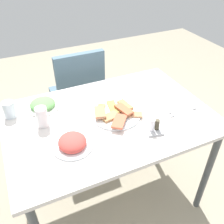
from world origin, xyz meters
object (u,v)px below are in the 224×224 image
Objects in this scene: condiment_caddy at (154,128)px; dining_table at (109,127)px; dining_chair at (79,92)px; salad_plate_rice at (43,104)px; spoon at (179,109)px; drinking_glass at (9,110)px; pide_platter at (116,114)px; salad_plate_greens at (72,143)px; paper_napkin at (181,111)px; fork at (183,112)px; soda_can at (42,117)px.

dining_table is at bearing 126.88° from condiment_caddy.
dining_chair reaches higher than salad_plate_rice.
dining_table is at bearing 159.76° from spoon.
condiment_caddy is at bearing -33.76° from drinking_glass.
pide_platter is 1.44× the size of salad_plate_greens.
dining_chair is at bearing 40.23° from drinking_glass.
paper_napkin is 0.71× the size of fork.
condiment_caddy reaches higher than fork.
spoon is (0.39, -0.11, -0.01)m from pide_platter.
dining_chair is 6.59× the size of paper_napkin.
soda_can is at bearing -46.09° from drinking_glass.
salad_plate_greens is 0.25m from soda_can.
dining_chair is 4.32× the size of salad_plate_greens.
drinking_glass reaches higher than paper_napkin.
condiment_caddy is (0.45, -0.08, 0.00)m from salad_plate_greens.
dining_table is 7.20× the size of spoon.
salad_plate_greens is at bearing 170.29° from condiment_caddy.
paper_napkin is 0.02m from spoon.
salad_plate_rice is (-0.34, 0.26, 0.10)m from dining_table.
salad_plate_rice reaches higher than paper_napkin.
drinking_glass is at bearing -139.77° from dining_chair.
dining_chair is at bearing 70.98° from salad_plate_greens.
salad_plate_greens is at bearing -178.73° from paper_napkin.
soda_can is at bearing 150.74° from condiment_caddy.
dining_chair reaches higher than dining_table.
salad_plate_rice reaches higher than spoon.
condiment_caddy is at bearing -9.71° from salad_plate_greens.
salad_plate_greens is at bearing -155.48° from pide_platter.
fork is at bearing -65.21° from dining_chair.
drinking_glass is 1.05m from fork.
salad_plate_rice is at bearing -128.50° from dining_chair.
paper_napkin is at bearing -21.54° from drinking_glass.
soda_can is at bearing 113.69° from salad_plate_greens.
soda_can is at bearing 165.06° from paper_napkin.
dining_table is at bearing 28.66° from salad_plate_greens.
pide_platter is 0.35m from salad_plate_greens.
dining_chair is at bearing 57.94° from soda_can.
pide_platter is 1.49× the size of salad_plate_rice.
condiment_caddy reaches higher than spoon.
dining_table is 1.32× the size of dining_chair.
dining_table is 11.46× the size of condiment_caddy.
condiment_caddy is (0.15, -0.95, 0.27)m from dining_chair.
salad_plate_rice is 1.94× the size of condiment_caddy.
fork is (0.70, -0.00, -0.02)m from salad_plate_greens.
salad_plate_rice is at bearing 142.68° from dining_table.
dining_chair is 0.64m from salad_plate_rice.
drinking_glass is (-0.56, -0.48, 0.29)m from dining_chair.
condiment_caddy is (0.71, -0.47, -0.03)m from drinking_glass.
dining_table is 3.97× the size of pide_platter.
drinking_glass reaches higher than fork.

